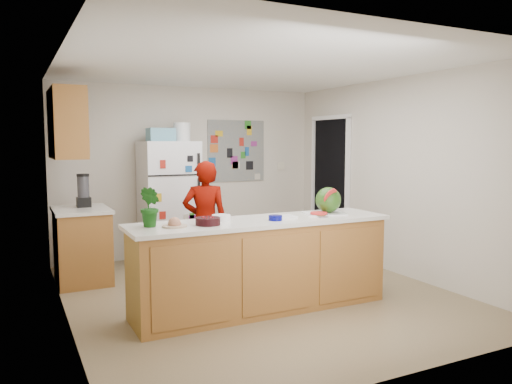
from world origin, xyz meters
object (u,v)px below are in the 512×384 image
refrigerator (169,202)px  cherry_bowl (208,221)px  person (205,222)px  watermelon (328,200)px

refrigerator → cherry_bowl: (-0.35, -2.45, 0.11)m
person → watermelon: bearing=149.7°
person → watermelon: (1.00, -1.10, 0.33)m
refrigerator → person: 1.23m
refrigerator → watermelon: size_ratio=6.20×
refrigerator → person: bearing=-86.3°
watermelon → person: bearing=132.3°
watermelon → cherry_bowl: bearing=-175.2°
watermelon → cherry_bowl: 1.44m
person → cherry_bowl: (-0.43, -1.22, 0.22)m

